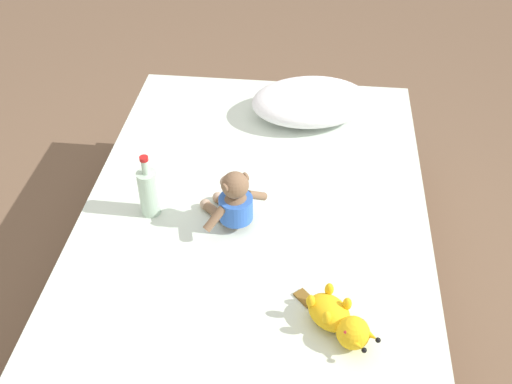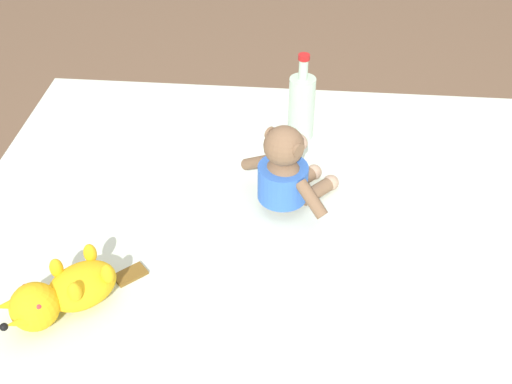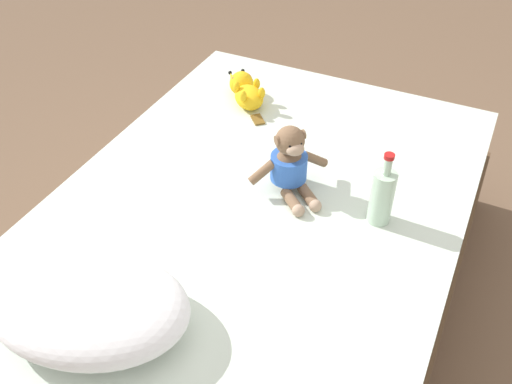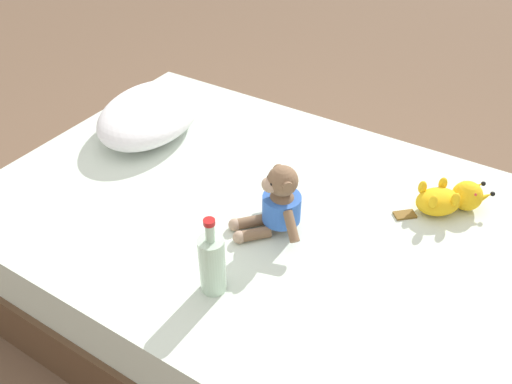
% 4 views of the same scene
% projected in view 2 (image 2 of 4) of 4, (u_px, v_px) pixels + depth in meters
% --- Properties ---
extents(ground_plane, '(16.00, 16.00, 0.00)m').
position_uv_depth(ground_plane, '(322.00, 348.00, 1.86)').
color(ground_plane, brown).
extents(bed, '(1.32, 1.87, 0.48)m').
position_uv_depth(bed, '(327.00, 293.00, 1.71)').
color(bed, brown).
rests_on(bed, ground_plane).
extents(plush_monkey, '(0.26, 0.26, 0.24)m').
position_uv_depth(plush_monkey, '(286.00, 175.00, 1.56)').
color(plush_monkey, brown).
rests_on(plush_monkey, bed).
extents(plush_yellow_creature, '(0.27, 0.28, 0.10)m').
position_uv_depth(plush_yellow_creature, '(62.00, 294.00, 1.32)').
color(plush_yellow_creature, yellow).
rests_on(plush_yellow_creature, bed).
extents(glass_bottle, '(0.07, 0.07, 0.26)m').
position_uv_depth(glass_bottle, '(302.00, 106.00, 1.80)').
color(glass_bottle, '#B2D1B7').
rests_on(glass_bottle, bed).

